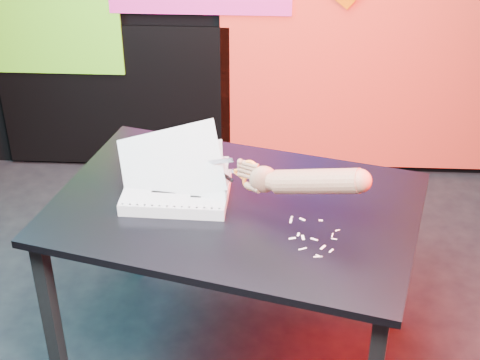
{
  "coord_description": "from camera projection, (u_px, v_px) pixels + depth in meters",
  "views": [
    {
      "loc": [
        0.15,
        -2.23,
        2.24
      ],
      "look_at": [
        0.03,
        -0.04,
        0.87
      ],
      "focal_mm": 55.0,
      "sensor_mm": 36.0,
      "label": 1
    }
  ],
  "objects": [
    {
      "name": "printout_stack",
      "position": [
        176.0,
        191.0,
        2.7
      ],
      "size": [
        0.42,
        0.29,
        0.29
      ],
      "rotation": [
        0.0,
        0.0,
        -0.03
      ],
      "color": "silver",
      "rests_on": "work_table"
    },
    {
      "name": "work_table",
      "position": [
        235.0,
        223.0,
        2.71
      ],
      "size": [
        1.49,
        1.18,
        0.75
      ],
      "rotation": [
        0.0,
        0.0,
        -0.26
      ],
      "color": "#242424",
      "rests_on": "ground"
    },
    {
      "name": "hand_forearm",
      "position": [
        308.0,
        181.0,
        2.48
      ],
      "size": [
        0.44,
        0.24,
        0.19
      ],
      "rotation": [
        0.0,
        0.0,
        -0.45
      ],
      "color": "#8C6549",
      "rests_on": "work_table"
    },
    {
      "name": "backdrop",
      "position": [
        260.0,
        13.0,
        3.81
      ],
      "size": [
        2.88,
        0.05,
        2.08
      ],
      "color": "red",
      "rests_on": "ground"
    },
    {
      "name": "room",
      "position": [
        230.0,
        47.0,
        2.37
      ],
      "size": [
        3.01,
        3.01,
        2.71
      ],
      "color": "black",
      "rests_on": "ground"
    },
    {
      "name": "paper_clippings",
      "position": [
        310.0,
        236.0,
        2.5
      ],
      "size": [
        0.18,
        0.23,
        0.0
      ],
      "color": "white",
      "rests_on": "work_table"
    },
    {
      "name": "scissors",
      "position": [
        247.0,
        175.0,
        2.59
      ],
      "size": [
        0.2,
        0.1,
        0.13
      ],
      "rotation": [
        0.0,
        0.0,
        -0.45
      ],
      "color": "#9B9FAA",
      "rests_on": "printout_stack"
    }
  ]
}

